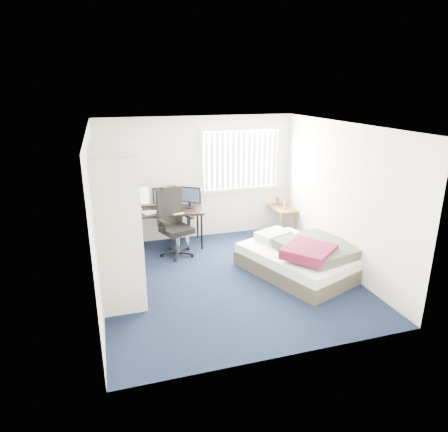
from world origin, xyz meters
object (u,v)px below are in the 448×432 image
Objects in this scene: desk at (163,208)px; bed at (302,258)px; nightstand at (280,209)px; office_chair at (174,229)px.

desk is 2.84m from bed.
nightstand reaches higher than bed.
office_chair reaches higher than desk.
nightstand is at bearing 2.12° from desk.
desk is at bearing 105.25° from office_chair.
office_chair is (0.12, -0.45, -0.29)m from desk.
bed is at bearing -42.29° from desk.
office_chair is at bearing -74.75° from desk.
bed is at bearing -103.50° from nightstand.
nightstand is (2.41, 0.55, 0.01)m from office_chair.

